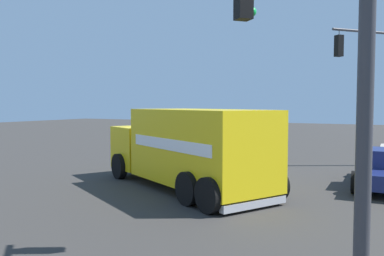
# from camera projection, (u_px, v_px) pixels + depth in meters

# --- Properties ---
(ground_plane) EXTENTS (100.00, 100.00, 0.00)m
(ground_plane) POSITION_uv_depth(u_px,v_px,m) (171.00, 179.00, 15.81)
(ground_plane) COLOR #33302D
(delivery_truck) EXTENTS (7.89, 5.96, 2.79)m
(delivery_truck) POSITION_uv_depth(u_px,v_px,m) (188.00, 147.00, 13.85)
(delivery_truck) COLOR yellow
(delivery_truck) RESTS_ON ground
(traffic_light_primary) EXTENTS (2.81, 2.58, 6.09)m
(traffic_light_primary) POSITION_uv_depth(u_px,v_px,m) (311.00, 37.00, 5.91)
(traffic_light_primary) COLOR #38383D
(traffic_light_primary) RESTS_ON ground
(traffic_light_secondary) EXTENTS (2.77, 3.00, 6.41)m
(traffic_light_secondary) POSITION_uv_depth(u_px,v_px,m) (379.00, 75.00, 18.65)
(traffic_light_secondary) COLOR #38383D
(traffic_light_secondary) RESTS_ON sidewalk_corner_near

